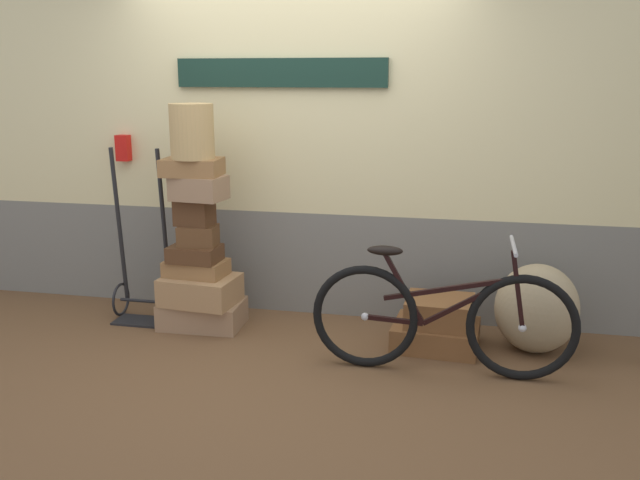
% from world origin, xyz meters
% --- Properties ---
extents(ground, '(9.65, 5.20, 0.06)m').
position_xyz_m(ground, '(0.00, 0.00, -0.03)').
color(ground, brown).
extents(station_building, '(7.65, 0.74, 2.51)m').
position_xyz_m(station_building, '(0.01, 0.85, 1.25)').
color(station_building, slate).
rests_on(station_building, ground).
extents(suitcase_0, '(0.60, 0.40, 0.19)m').
position_xyz_m(suitcase_0, '(-0.60, 0.31, 0.09)').
color(suitcase_0, '#937051').
rests_on(suitcase_0, ground).
extents(suitcase_1, '(0.56, 0.44, 0.20)m').
position_xyz_m(suitcase_1, '(-0.59, 0.27, 0.29)').
color(suitcase_1, '#9E754C').
rests_on(suitcase_1, suitcase_0).
extents(suitcase_2, '(0.45, 0.32, 0.11)m').
position_xyz_m(suitcase_2, '(-0.63, 0.30, 0.45)').
color(suitcase_2, olive).
rests_on(suitcase_2, suitcase_1).
extents(suitcase_3, '(0.36, 0.27, 0.12)m').
position_xyz_m(suitcase_3, '(-0.62, 0.27, 0.56)').
color(suitcase_3, '#4C2D19').
rests_on(suitcase_3, suitcase_2).
extents(suitcase_4, '(0.28, 0.23, 0.15)m').
position_xyz_m(suitcase_4, '(-0.60, 0.30, 0.69)').
color(suitcase_4, brown).
rests_on(suitcase_4, suitcase_3).
extents(suitcase_5, '(0.28, 0.20, 0.19)m').
position_xyz_m(suitcase_5, '(-0.63, 0.30, 0.86)').
color(suitcase_5, '#4C2D19').
rests_on(suitcase_5, suitcase_4).
extents(suitcase_6, '(0.38, 0.30, 0.17)m').
position_xyz_m(suitcase_6, '(-0.58, 0.28, 1.04)').
color(suitcase_6, '#937051').
rests_on(suitcase_6, suitcase_5).
extents(suitcase_7, '(0.42, 0.32, 0.12)m').
position_xyz_m(suitcase_7, '(-0.63, 0.30, 1.18)').
color(suitcase_7, olive).
rests_on(suitcase_7, suitcase_6).
extents(suitcase_8, '(0.60, 0.50, 0.17)m').
position_xyz_m(suitcase_8, '(1.11, 0.27, 0.08)').
color(suitcase_8, brown).
rests_on(suitcase_8, ground).
extents(suitcase_9, '(0.46, 0.40, 0.18)m').
position_xyz_m(suitcase_9, '(1.13, 0.26, 0.26)').
color(suitcase_9, brown).
rests_on(suitcase_9, suitcase_8).
extents(wicker_basket, '(0.30, 0.30, 0.38)m').
position_xyz_m(wicker_basket, '(-0.61, 0.28, 1.43)').
color(wicker_basket, tan).
rests_on(wicker_basket, suitcase_7).
extents(luggage_trolley, '(0.44, 0.35, 1.30)m').
position_xyz_m(luggage_trolley, '(-1.09, 0.37, 0.31)').
color(luggage_trolley, black).
rests_on(luggage_trolley, ground).
extents(burlap_sack, '(0.55, 0.47, 0.60)m').
position_xyz_m(burlap_sack, '(1.76, 0.33, 0.30)').
color(burlap_sack, '#9E8966').
rests_on(burlap_sack, ground).
extents(bicycle, '(1.62, 0.46, 0.85)m').
position_xyz_m(bicycle, '(1.15, -0.15, 0.35)').
color(bicycle, black).
rests_on(bicycle, ground).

